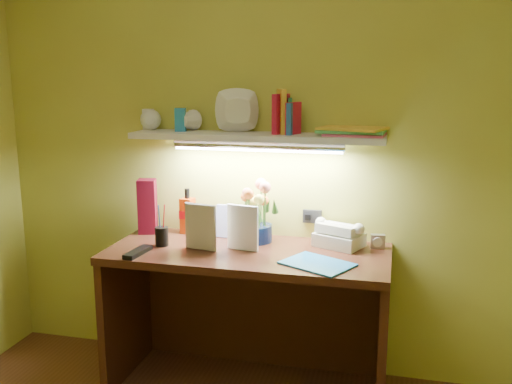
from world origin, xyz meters
TOP-DOWN VIEW (x-y plane):
  - desk at (0.00, 1.20)m, footprint 1.40×0.60m
  - flower_bouquet at (-0.00, 1.36)m, footprint 0.24×0.24m
  - telephone at (0.43, 1.38)m, footprint 0.27×0.24m
  - desk_clock at (0.63, 1.39)m, footprint 0.07×0.04m
  - whisky_bottle at (-0.40, 1.43)m, footprint 0.08×0.08m
  - whisky_box at (-0.62, 1.38)m, footprint 0.12×0.12m
  - pen_cup at (-0.45, 1.17)m, footprint 0.08×0.08m
  - art_card at (-0.14, 1.40)m, footprint 0.18×0.05m
  - tv_remote at (-0.50, 1.01)m, footprint 0.07×0.20m
  - blue_folder at (0.37, 1.06)m, footprint 0.37×0.34m
  - desk_book_a at (-0.32, 1.17)m, footprint 0.18×0.06m
  - desk_book_b at (-0.11, 1.21)m, footprint 0.17×0.05m
  - wall_shelf at (-0.00, 1.38)m, footprint 1.31×0.33m

SIDE VIEW (x-z plane):
  - desk at x=0.00m, z-range 0.00..0.75m
  - blue_folder at x=0.37m, z-range 0.75..0.76m
  - tv_remote at x=-0.50m, z-range 0.75..0.77m
  - desk_clock at x=0.63m, z-range 0.75..0.82m
  - telephone at x=0.43m, z-range 0.75..0.89m
  - pen_cup at x=-0.45m, z-range 0.75..0.92m
  - art_card at x=-0.14m, z-range 0.75..0.92m
  - desk_book_b at x=-0.11m, z-range 0.75..0.98m
  - desk_book_a at x=-0.32m, z-range 0.75..0.98m
  - whisky_bottle at x=-0.40m, z-range 0.75..1.00m
  - whisky_box at x=-0.62m, z-range 0.75..1.05m
  - flower_bouquet at x=0.00m, z-range 0.75..1.06m
  - wall_shelf at x=0.00m, z-range 1.21..1.46m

